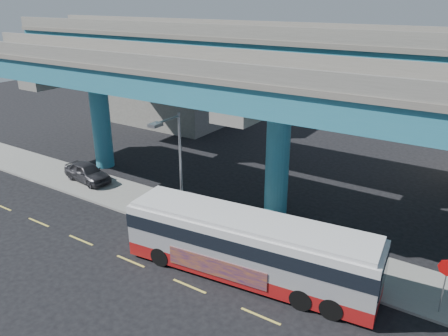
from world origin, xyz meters
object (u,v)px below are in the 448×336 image
Objects in this scene: street_lamp at (174,158)px; parked_car at (87,172)px; stop_sign at (446,274)px; transit_bus at (248,245)px.

parked_car is at bearing 167.84° from street_lamp.
street_lamp reaches higher than stop_sign.
street_lamp reaches higher than transit_bus.
stop_sign is at bearing 7.92° from transit_bus.
transit_bus is 2.95× the size of parked_car.
street_lamp is at bearing -155.98° from stop_sign.
street_lamp is (10.60, -2.28, 3.99)m from parked_car.
stop_sign is (8.65, 2.14, 0.31)m from transit_bus.
street_lamp reaches higher than parked_car.
street_lamp is 2.64× the size of stop_sign.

